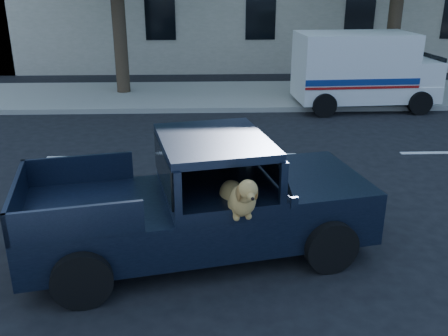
# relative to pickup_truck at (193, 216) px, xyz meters

# --- Properties ---
(ground) EXTENTS (120.00, 120.00, 0.00)m
(ground) POSITION_rel_pickup_truck_xyz_m (1.44, 0.79, -0.58)
(ground) COLOR black
(ground) RESTS_ON ground
(far_sidewalk) EXTENTS (60.00, 4.00, 0.15)m
(far_sidewalk) POSITION_rel_pickup_truck_xyz_m (1.44, 9.99, -0.51)
(far_sidewalk) COLOR gray
(far_sidewalk) RESTS_ON ground
(lane_stripes) EXTENTS (21.60, 0.14, 0.01)m
(lane_stripes) POSITION_rel_pickup_truck_xyz_m (3.44, 4.19, -0.58)
(lane_stripes) COLOR silver
(lane_stripes) RESTS_ON ground
(pickup_truck) EXTENTS (5.09, 2.90, 1.72)m
(pickup_truck) POSITION_rel_pickup_truck_xyz_m (0.00, 0.00, 0.00)
(pickup_truck) COLOR black
(pickup_truck) RESTS_ON ground
(mail_truck) EXTENTS (4.22, 2.30, 2.26)m
(mail_truck) POSITION_rel_pickup_truck_xyz_m (4.90, 8.44, 0.40)
(mail_truck) COLOR silver
(mail_truck) RESTS_ON ground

